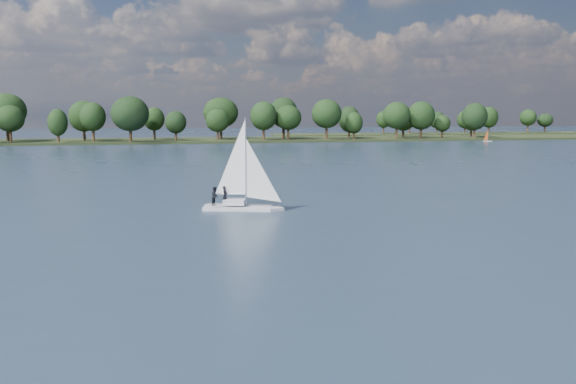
% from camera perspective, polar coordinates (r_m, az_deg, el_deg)
% --- Properties ---
extents(ground, '(700.00, 700.00, 0.00)m').
position_cam_1_polar(ground, '(118.76, -5.51, 2.38)').
color(ground, '#233342').
rests_on(ground, ground).
extents(far_shore, '(660.00, 40.00, 1.50)m').
position_cam_1_polar(far_shore, '(229.80, -10.15, 4.45)').
color(far_shore, black).
rests_on(far_shore, ground).
extents(far_shore_back, '(220.00, 30.00, 1.40)m').
position_cam_1_polar(far_shore_back, '(330.03, 18.02, 4.91)').
color(far_shore_back, black).
rests_on(far_shore_back, ground).
extents(sailboat, '(7.38, 4.32, 9.39)m').
position_cam_1_polar(sailboat, '(62.20, -4.43, 0.77)').
color(sailboat, silver).
rests_on(sailboat, ground).
extents(dinghy_orange, '(2.91, 1.33, 4.52)m').
position_cam_1_polar(dinghy_orange, '(236.70, 17.32, 4.57)').
color(dinghy_orange, white).
rests_on(dinghy_orange, ground).
extents(treeline, '(563.03, 74.46, 18.82)m').
position_cam_1_polar(treeline, '(224.87, -11.81, 6.47)').
color(treeline, black).
rests_on(treeline, ground).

